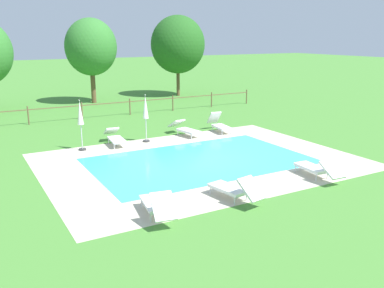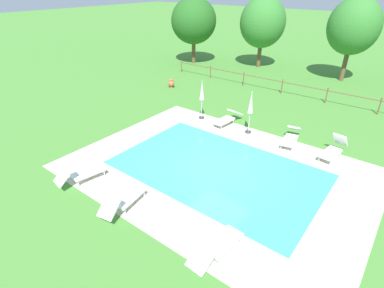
{
  "view_description": "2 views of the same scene",
  "coord_description": "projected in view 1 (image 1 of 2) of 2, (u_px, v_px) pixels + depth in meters",
  "views": [
    {
      "loc": [
        -8.26,
        -14.0,
        4.93
      ],
      "look_at": [
        -0.08,
        0.5,
        0.6
      ],
      "focal_mm": 39.06,
      "sensor_mm": 36.0,
      "label": 1
    },
    {
      "loc": [
        5.84,
        -9.26,
        7.19
      ],
      "look_at": [
        -1.09,
        -0.35,
        1.01
      ],
      "focal_mm": 28.19,
      "sensor_mm": 36.0,
      "label": 2
    }
  ],
  "objects": [
    {
      "name": "pool_coping_rim",
      "position": [
        200.0,
        161.0,
        16.97
      ],
      "size": [
        9.14,
        5.89,
        0.01
      ],
      "color": "beige",
      "rests_on": "ground"
    },
    {
      "name": "pool_deck_paving",
      "position": [
        200.0,
        161.0,
        16.97
      ],
      "size": [
        12.32,
        9.07,
        0.01
      ],
      "primitive_type": "cube",
      "color": "beige",
      "rests_on": "ground"
    },
    {
      "name": "patio_umbrella_closed_row_west",
      "position": [
        146.0,
        111.0,
        19.61
      ],
      "size": [
        0.32,
        0.32,
        2.28
      ],
      "color": "#383838",
      "rests_on": "ground"
    },
    {
      "name": "sun_lounger_south_far",
      "position": [
        157.0,
        204.0,
        11.62
      ],
      "size": [
        0.92,
        2.02,
        0.91
      ],
      "color": "white",
      "rests_on": "ground"
    },
    {
      "name": "sun_lounger_south_end",
      "position": [
        317.0,
        168.0,
        14.85
      ],
      "size": [
        0.73,
        2.08,
        0.77
      ],
      "color": "white",
      "rests_on": "ground"
    },
    {
      "name": "tree_far_west",
      "position": [
        91.0,
        47.0,
        30.58
      ],
      "size": [
        3.77,
        3.77,
        6.21
      ],
      "color": "brown",
      "rests_on": "ground"
    },
    {
      "name": "sun_lounger_north_far",
      "position": [
        185.0,
        129.0,
        21.16
      ],
      "size": [
        0.93,
        2.12,
        0.76
      ],
      "color": "white",
      "rests_on": "ground"
    },
    {
      "name": "sun_lounger_north_mid",
      "position": [
        235.0,
        189.0,
        12.81
      ],
      "size": [
        0.93,
        2.05,
        0.87
      ],
      "color": "white",
      "rests_on": "ground"
    },
    {
      "name": "ground_plane",
      "position": [
        200.0,
        161.0,
        16.97
      ],
      "size": [
        160.0,
        160.0,
        0.0
      ],
      "primitive_type": "plane",
      "color": "#478433"
    },
    {
      "name": "perimeter_fence",
      "position": [
        107.0,
        106.0,
        25.91
      ],
      "size": [
        21.63,
        0.08,
        1.05
      ],
      "color": "brown",
      "rests_on": "ground"
    },
    {
      "name": "swimming_pool_water",
      "position": [
        200.0,
        161.0,
        16.97
      ],
      "size": [
        8.66,
        5.41,
        0.01
      ],
      "primitive_type": "cube",
      "color": "#42CCD6",
      "rests_on": "ground"
    },
    {
      "name": "tree_centre",
      "position": [
        178.0,
        45.0,
        34.26
      ],
      "size": [
        4.44,
        4.44,
        6.57
      ],
      "color": "brown",
      "rests_on": "ground"
    },
    {
      "name": "patio_umbrella_closed_row_mid_west",
      "position": [
        80.0,
        117.0,
        18.14
      ],
      "size": [
        0.32,
        0.32,
        2.26
      ],
      "color": "#383838",
      "rests_on": "ground"
    },
    {
      "name": "sun_lounger_north_near_steps",
      "position": [
        115.0,
        137.0,
        19.41
      ],
      "size": [
        0.8,
        2.11,
        0.73
      ],
      "color": "white",
      "rests_on": "ground"
    },
    {
      "name": "sun_lounger_south_near_corner",
      "position": [
        219.0,
        124.0,
        22.04
      ],
      "size": [
        0.82,
        1.92,
        0.99
      ],
      "color": "white",
      "rests_on": "ground"
    }
  ]
}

